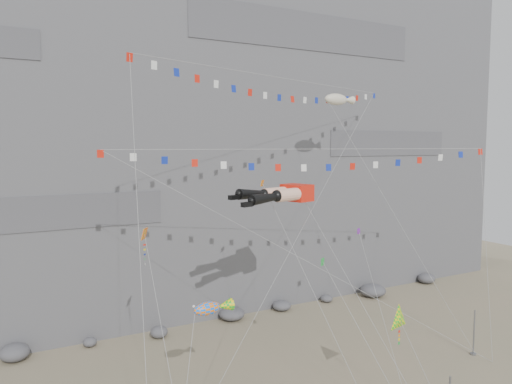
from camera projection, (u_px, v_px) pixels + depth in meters
The scene contains 13 objects.
cliff at pixel (177, 87), 61.60m from camera, with size 80.00×28.00×50.00m, color slate.
talus_boulders at pixel (232, 314), 50.82m from camera, with size 60.00×3.00×1.20m, color #5B5B60, non-canonical shape.
anchor_pole_right at pixel (474, 333), 42.24m from camera, with size 0.12×0.12×3.90m, color slate.
legs_kite at pixel (280, 195), 37.92m from camera, with size 7.77×15.24×19.74m.
flag_banner_upper at pixel (286, 79), 42.42m from camera, with size 31.44×19.69×31.92m.
flag_banner_lower at pixel (317, 149), 39.38m from camera, with size 32.26×10.02×22.77m.
harlequin_kite at pixel (145, 235), 32.96m from camera, with size 1.68×9.70×14.78m.
fish_windsock at pixel (207, 309), 30.69m from camera, with size 5.83×5.90×10.16m.
delta_kite at pixel (400, 320), 33.02m from camera, with size 2.18×4.14×7.79m.
blimp_windsock at pixel (336, 100), 47.71m from camera, with size 7.96×12.90×25.85m.
small_kite_a at pixel (264, 187), 38.80m from camera, with size 1.78×13.38×19.53m.
small_kite_b at pixel (359, 234), 43.17m from camera, with size 6.08×12.53×16.67m.
small_kite_c at pixel (324, 264), 35.44m from camera, with size 1.78×9.27×12.83m.
Camera 1 is at (-21.78, -27.44, 17.79)m, focal length 35.00 mm.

